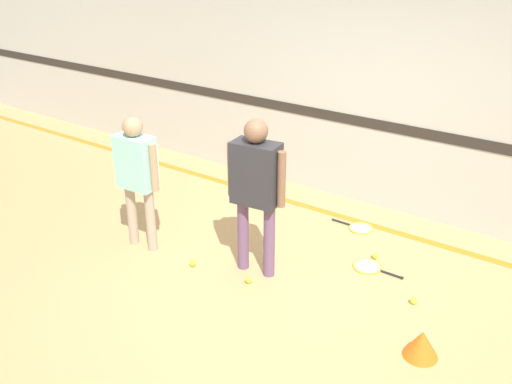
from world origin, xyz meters
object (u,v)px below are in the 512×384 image
Objects in this scene: person_instructor at (256,181)px; tennis_ball_by_spare_racket at (375,256)px; racket_second_spare at (359,228)px; tennis_ball_near_instructor at (248,280)px; tennis_ball_stray_right at (193,263)px; person_student_left at (137,169)px; racket_spare_on_floor at (369,267)px; training_cone at (422,344)px; tennis_ball_stray_left at (414,301)px.

person_instructor reaches higher than tennis_ball_by_spare_racket.
racket_second_spare is 0.65m from tennis_ball_by_spare_racket.
tennis_ball_stray_right is at bearing -173.31° from tennis_ball_near_instructor.
person_instructor is 1.13m from tennis_ball_stray_right.
person_student_left is at bearing 45.17° from racket_second_spare.
racket_second_spare is 7.79× the size of tennis_ball_by_spare_racket.
tennis_ball_by_spare_racket reaches higher than racket_spare_on_floor.
person_student_left is 2.79× the size of racket_second_spare.
training_cone is at bearing -52.25° from tennis_ball_by_spare_racket.
tennis_ball_stray_left and tennis_ball_stray_right have the same top height.
tennis_ball_stray_right is (-0.63, -0.07, 0.00)m from tennis_ball_near_instructor.
tennis_ball_near_instructor and tennis_ball_by_spare_racket have the same top height.
racket_spare_on_floor is 8.02× the size of tennis_ball_by_spare_racket.
racket_second_spare is 1.64m from tennis_ball_near_instructor.
training_cone reaches higher than tennis_ball_near_instructor.
racket_spare_on_floor is 8.02× the size of tennis_ball_stray_right.
person_instructor is 23.74× the size of tennis_ball_near_instructor.
person_student_left is 3.13m from training_cone.
person_student_left is 2.58m from tennis_ball_by_spare_racket.
tennis_ball_stray_right is at bearing -159.58° from person_instructor.
person_instructor reaches higher than racket_second_spare.
racket_second_spare is 7.79× the size of tennis_ball_near_instructor.
training_cone reaches higher than tennis_ball_by_spare_racket.
person_student_left reaches higher than training_cone.
racket_second_spare is 1.44m from tennis_ball_stray_left.
tennis_ball_by_spare_racket and tennis_ball_stray_left have the same top height.
person_student_left reaches higher than tennis_ball_stray_left.
racket_second_spare is (1.73, 1.66, -0.88)m from person_student_left.
tennis_ball_stray_left is at bearing 10.69° from person_student_left.
racket_spare_on_floor is at bearing 33.47° from tennis_ball_stray_right.
person_student_left is at bearing -151.63° from tennis_ball_by_spare_racket.
racket_spare_on_floor and racket_second_spare have the same top height.
person_instructor is 1.30m from person_student_left.
person_instructor is 1.79m from tennis_ball_stray_left.
person_instructor is 5.58× the size of training_cone.
training_cone is (0.89, -1.15, 0.08)m from tennis_ball_by_spare_racket.
person_student_left is at bearing -179.91° from training_cone.
training_cone is (1.31, -1.65, 0.11)m from racket_second_spare.
training_cone is at bearing -2.03° from tennis_ball_near_instructor.
tennis_ball_stray_left is at bearing 21.97° from tennis_ball_near_instructor.
tennis_ball_stray_left is (1.42, 0.57, 0.00)m from tennis_ball_near_instructor.
training_cone is (0.87, -0.96, 0.11)m from racket_spare_on_floor.
tennis_ball_near_instructor is at bearing 0.42° from person_student_left.
person_instructor is at bearing 105.72° from tennis_ball_near_instructor.
tennis_ball_near_instructor is (0.06, -0.21, -0.94)m from person_instructor.
racket_second_spare is at bearing 58.02° from tennis_ball_stray_right.
tennis_ball_stray_left is 0.70m from training_cone.
person_student_left is at bearing 179.30° from tennis_ball_stray_right.
tennis_ball_by_spare_racket is at bearing 139.23° from tennis_ball_stray_left.
tennis_ball_stray_left is at bearing 114.69° from training_cone.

